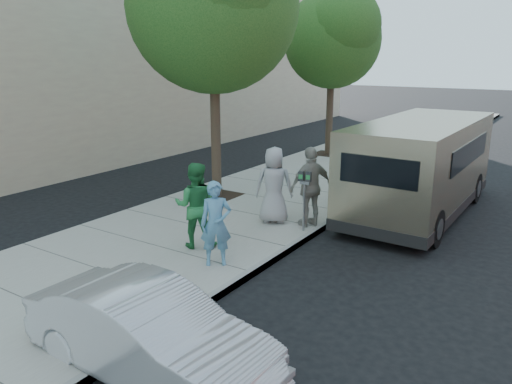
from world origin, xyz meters
TOP-DOWN VIEW (x-y plane):
  - ground at (0.00, 0.00)m, footprint 120.00×120.00m
  - sidewalk at (-1.00, 0.00)m, footprint 5.00×60.00m
  - curb_face at (1.44, 0.00)m, footprint 0.12×60.00m
  - tree_far at (-2.25, 10.00)m, footprint 3.92×3.80m
  - parking_meter at (1.25, 1.08)m, footprint 0.31×0.16m
  - van at (2.98, 4.39)m, footprint 2.40×6.81m
  - sedan at (2.00, -4.68)m, footprint 3.73×1.36m
  - person_officer at (0.72, -1.56)m, footprint 0.72×0.69m
  - person_green_shirt at (-0.21, -1.04)m, footprint 1.12×1.05m
  - person_gray_shirt at (0.33, 1.25)m, footprint 1.09×0.96m
  - person_striped_polo at (1.20, 1.51)m, footprint 0.97×1.21m

SIDE VIEW (x-z plane):
  - ground at x=0.00m, z-range 0.00..0.00m
  - sidewalk at x=-1.00m, z-range 0.00..0.15m
  - curb_face at x=1.44m, z-range -0.01..0.15m
  - sedan at x=2.00m, z-range 0.00..1.22m
  - person_officer at x=0.72m, z-range 0.15..1.82m
  - person_green_shirt at x=-0.21m, z-range 0.15..1.99m
  - person_gray_shirt at x=0.33m, z-range 0.15..2.02m
  - person_striped_polo at x=1.20m, z-range 0.15..2.07m
  - parking_meter at x=1.25m, z-range 0.47..1.88m
  - van at x=2.98m, z-range 0.07..2.58m
  - tree_far at x=-2.25m, z-range 1.64..8.13m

